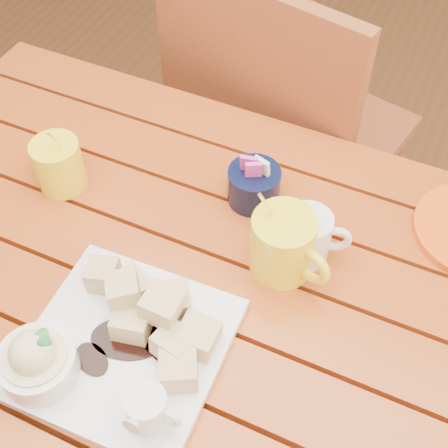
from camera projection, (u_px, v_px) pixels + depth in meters
The scene contains 8 objects.
ground at pixel (199, 448), 1.54m from camera, with size 5.00×5.00×0.00m, color brown.
table at pixel (187, 313), 1.04m from camera, with size 1.20×0.79×0.75m.
dessert_plate at pixel (108, 346), 0.85m from camera, with size 0.28×0.28×0.11m.
coffee_mug_left at pixel (58, 163), 1.04m from camera, with size 0.11×0.08×0.14m.
coffee_mug_right at pixel (284, 245), 0.93m from camera, with size 0.13×0.10×0.16m.
cream_pitcher at pixel (308, 237), 0.95m from camera, with size 0.11×0.09×0.09m.
sugar_caddy at pixel (254, 185), 1.03m from camera, with size 0.09×0.09×0.10m.
chair_far at pixel (279, 133), 1.46m from camera, with size 0.54×0.54×0.97m.
Camera 1 is at (0.28, -0.46, 1.54)m, focal length 50.00 mm.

